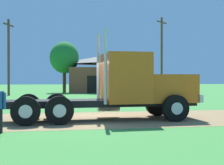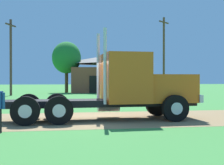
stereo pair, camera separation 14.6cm
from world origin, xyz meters
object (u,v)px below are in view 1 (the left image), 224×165
(shed_building, at_px, (104,75))
(utility_pole_far, at_px, (162,53))
(truck_foreground_white, at_px, (128,88))
(utility_pole_near, at_px, (9,55))

(shed_building, bearing_deg, utility_pole_far, -38.15)
(truck_foreground_white, height_order, utility_pole_near, utility_pole_near)
(shed_building, height_order, utility_pole_near, utility_pole_near)
(truck_foreground_white, height_order, utility_pole_far, utility_pole_far)
(truck_foreground_white, relative_size, utility_pole_far, 0.89)
(truck_foreground_white, xyz_separation_m, utility_pole_far, (9.97, 24.77, 3.62))
(utility_pole_far, bearing_deg, utility_pole_near, -172.89)
(shed_building, relative_size, utility_pole_near, 1.26)
(truck_foreground_white, distance_m, utility_pole_far, 26.95)
(utility_pole_far, bearing_deg, shed_building, 141.85)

